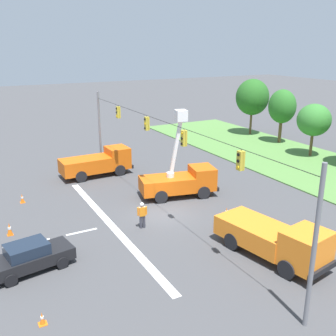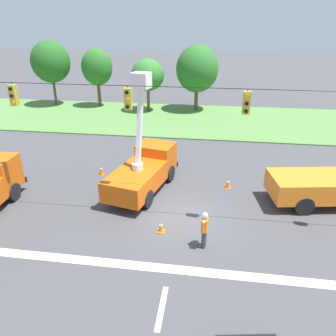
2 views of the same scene
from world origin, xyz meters
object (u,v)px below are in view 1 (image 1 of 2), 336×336
object	(u,v)px
traffic_cone_foreground_left	(42,319)
traffic_cone_mid_left	(177,177)
traffic_cone_mid_right	(227,212)
traffic_cone_near_bucket	(9,229)
tree_centre	(314,120)
utility_truck_support_far	(98,162)
tree_far_west	(252,97)
sedan_black	(30,257)
traffic_cone_lane_edge_b	(22,198)
tree_west	(282,107)
road_worker	(142,214)
traffic_cone_lane_edge_a	(141,210)
utility_truck_bucket_lift	(181,180)
utility_truck_support_near	(275,239)

from	to	relation	value
traffic_cone_foreground_left	traffic_cone_mid_left	world-z (taller)	traffic_cone_mid_left
traffic_cone_mid_right	traffic_cone_near_bucket	bearing A→B (deg)	-107.19
traffic_cone_foreground_left	traffic_cone_mid_left	xyz separation A→B (m)	(-13.30, 14.08, 0.09)
tree_centre	utility_truck_support_far	xyz separation A→B (m)	(-4.65, -21.80, -2.70)
tree_centre	tree_far_west	bearing A→B (deg)	173.62
sedan_black	traffic_cone_lane_edge_b	world-z (taller)	sedan_black
utility_truck_support_far	sedan_black	distance (m)	15.81
tree_west	traffic_cone_lane_edge_b	distance (m)	30.97
road_worker	traffic_cone_mid_right	world-z (taller)	road_worker
traffic_cone_foreground_left	traffic_cone_lane_edge_a	world-z (taller)	traffic_cone_lane_edge_a
traffic_cone_foreground_left	traffic_cone_lane_edge_b	distance (m)	14.61
utility_truck_support_far	traffic_cone_mid_left	size ratio (longest dim) A/B	8.50
tree_far_west	tree_centre	size ratio (longest dim) A/B	1.29
tree_far_west	traffic_cone_lane_edge_a	size ratio (longest dim) A/B	11.88
tree_centre	road_worker	bearing A→B (deg)	-72.84
utility_truck_bucket_lift	traffic_cone_lane_edge_b	world-z (taller)	utility_truck_bucket_lift
traffic_cone_foreground_left	utility_truck_bucket_lift	bearing A→B (deg)	128.66
traffic_cone_lane_edge_a	traffic_cone_lane_edge_b	distance (m)	9.29
traffic_cone_foreground_left	traffic_cone_lane_edge_b	size ratio (longest dim) A/B	0.84
sedan_black	traffic_cone_lane_edge_b	distance (m)	9.99
tree_centre	traffic_cone_foreground_left	xyz separation A→B (m)	(13.42, -30.44, -3.63)
traffic_cone_mid_left	traffic_cone_lane_edge_b	distance (m)	12.70
tree_west	traffic_cone_mid_right	size ratio (longest dim) A/B	9.16
traffic_cone_mid_left	traffic_cone_foreground_left	bearing A→B (deg)	-46.63
tree_far_west	sedan_black	xyz separation A→B (m)	(20.15, -31.37, -4.13)
sedan_black	traffic_cone_mid_right	xyz separation A→B (m)	(-0.57, 13.10, -0.45)
tree_centre	traffic_cone_lane_edge_a	distance (m)	22.83
utility_truck_support_near	utility_truck_support_far	bearing A→B (deg)	-168.38
road_worker	sedan_black	bearing A→B (deg)	-76.40
traffic_cone_mid_left	traffic_cone_near_bucket	world-z (taller)	traffic_cone_near_bucket
road_worker	traffic_cone_lane_edge_b	bearing A→B (deg)	-142.92
traffic_cone_lane_edge_b	utility_truck_support_near	bearing A→B (deg)	36.20
tree_far_west	traffic_cone_lane_edge_a	bearing A→B (deg)	-54.93
traffic_cone_mid_left	traffic_cone_lane_edge_a	bearing A→B (deg)	-49.18
utility_truck_support_near	traffic_cone_lane_edge_a	size ratio (longest dim) A/B	11.35
tree_centre	traffic_cone_mid_right	world-z (taller)	tree_centre
utility_truck_support_far	road_worker	size ratio (longest dim) A/B	3.60
road_worker	traffic_cone_mid_right	xyz separation A→B (m)	(1.19, 5.83, -0.66)
utility_truck_bucket_lift	traffic_cone_near_bucket	bearing A→B (deg)	-86.70
traffic_cone_mid_left	traffic_cone_lane_edge_b	world-z (taller)	traffic_cone_mid_left
tree_west	traffic_cone_foreground_left	size ratio (longest dim) A/B	10.84
traffic_cone_near_bucket	traffic_cone_mid_left	bearing A→B (deg)	105.49
traffic_cone_mid_right	tree_centre	bearing A→B (deg)	115.86
traffic_cone_foreground_left	traffic_cone_lane_edge_b	xyz separation A→B (m)	(-14.54, 1.44, 0.07)
tree_west	utility_truck_support_far	xyz separation A→B (m)	(1.35, -23.11, -3.20)
utility_truck_support_far	sedan_black	bearing A→B (deg)	-31.66
tree_centre	utility_truck_bucket_lift	xyz separation A→B (m)	(3.32, -17.81, -2.56)
utility_truck_support_far	traffic_cone_near_bucket	size ratio (longest dim) A/B	7.73
traffic_cone_mid_right	traffic_cone_mid_left	bearing A→B (deg)	175.51
traffic_cone_foreground_left	traffic_cone_lane_edge_b	world-z (taller)	traffic_cone_lane_edge_b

